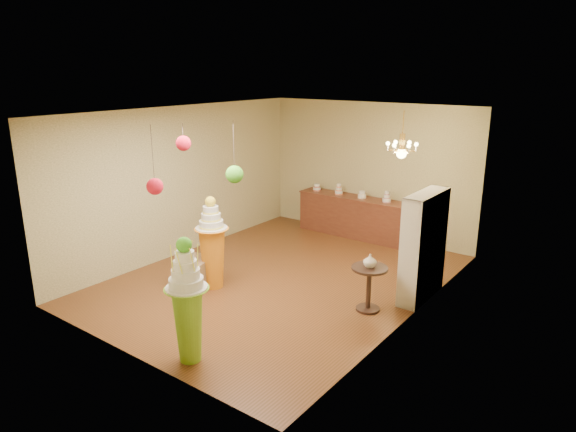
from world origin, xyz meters
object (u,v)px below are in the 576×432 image
Objects in this scene: round_table at (369,282)px; pedestal_orange at (212,250)px; pedestal_green at (188,309)px; sideboard at (361,217)px.

pedestal_orange is at bearing -162.69° from round_table.
pedestal_green is at bearing -113.88° from round_table.
round_table is (1.19, 2.69, -0.26)m from pedestal_green.
round_table is at bearing -59.22° from sideboard.
pedestal_orange reaches higher than sideboard.
pedestal_orange is 2.74m from round_table.
pedestal_green is at bearing -83.35° from sideboard.
round_table is (1.87, -3.13, -0.01)m from sideboard.
sideboard is 4.16× the size of round_table.
pedestal_orange is at bearing 127.10° from pedestal_green.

